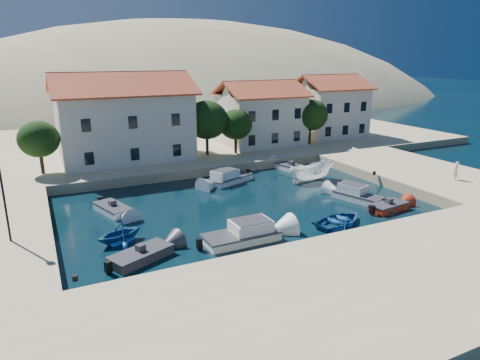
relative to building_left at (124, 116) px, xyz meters
name	(u,v)px	position (x,y,z in m)	size (l,w,h in m)	color
ground	(309,252)	(6.00, -28.00, -5.94)	(400.00, 400.00, 0.00)	black
quay_south	(374,288)	(6.00, -34.00, -5.44)	(52.00, 12.00, 1.00)	tan
quay_east	(416,173)	(26.50, -18.00, -5.44)	(11.00, 20.00, 1.00)	tan
quay_north	(169,142)	(8.00, 10.00, -5.44)	(80.00, 36.00, 1.00)	tan
hills	(152,162)	(26.64, 95.62, -29.34)	(254.00, 176.00, 99.00)	tan
building_left	(124,116)	(0.00, 0.00, 0.00)	(14.70, 9.45, 9.70)	beige
building_mid	(260,112)	(18.00, 1.00, -0.71)	(10.50, 8.40, 8.30)	beige
building_right	(329,105)	(30.00, 2.00, -0.46)	(9.45, 8.40, 8.80)	beige
trees	(219,122)	(10.51, -2.54, -1.10)	(37.30, 5.30, 6.45)	#382314
lamppost	(2,185)	(-11.50, -20.00, -1.18)	(0.35, 0.25, 6.22)	black
bollards	(311,211)	(8.80, -24.13, -4.79)	(29.36, 9.56, 0.30)	black
motorboat_grey_sw	(141,256)	(-4.19, -24.30, -5.64)	(4.40, 3.25, 1.25)	#37373D
cabin_cruiser_south	(241,235)	(2.75, -24.52, -5.46)	(5.37, 2.36, 1.60)	white
rowboat_south	(339,224)	(10.84, -25.04, -5.94)	(3.16, 4.42, 0.92)	#194A8D
motorboat_red_se	(388,207)	(16.50, -24.31, -5.64)	(3.65, 2.00, 1.25)	maroon
cabin_cruiser_east	(358,195)	(15.95, -21.21, -5.46)	(3.07, 4.78, 1.60)	white
boat_east	(311,181)	(15.81, -14.22, -5.94)	(2.02, 5.38, 2.08)	white
motorboat_white_ne	(291,168)	(16.29, -9.70, -5.64)	(2.68, 4.17, 1.25)	white
rowboat_west	(120,243)	(-4.88, -21.09, -5.94)	(2.79, 3.23, 1.70)	#194A8D
motorboat_white_west	(113,209)	(-4.26, -14.81, -5.64)	(2.81, 4.23, 1.25)	white
cabin_cruiser_north	(230,178)	(8.03, -10.99, -5.46)	(5.37, 3.79, 1.60)	white
pedestrian	(456,171)	(26.39, -22.70, -4.05)	(0.64, 0.42, 1.76)	silver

